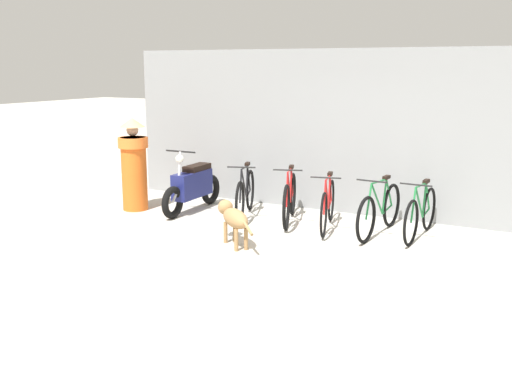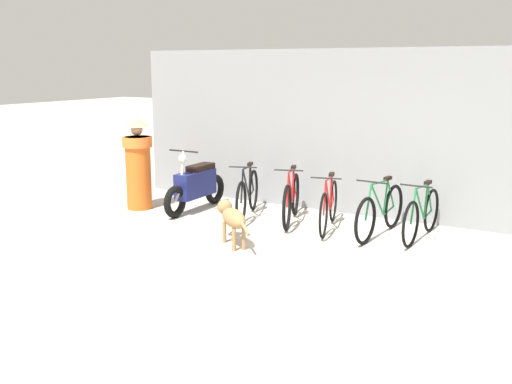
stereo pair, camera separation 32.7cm
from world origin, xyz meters
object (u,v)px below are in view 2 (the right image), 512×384
at_px(bicycle_2, 329,206).
at_px(bicycle_3, 380,212).
at_px(bicycle_1, 291,199).
at_px(motorcycle, 196,186).
at_px(stray_dog, 232,217).
at_px(person_in_robes, 138,163).
at_px(bicycle_4, 422,215).
at_px(bicycle_0, 248,195).

distance_m(bicycle_2, bicycle_3, 0.82).
bearing_deg(bicycle_2, bicycle_1, -112.45).
relative_size(bicycle_2, motorcycle, 0.93).
height_order(stray_dog, person_in_robes, person_in_robes).
xyz_separation_m(bicycle_2, bicycle_3, (0.82, 0.05, -0.00)).
xyz_separation_m(bicycle_1, bicycle_4, (2.10, 0.08, -0.02)).
distance_m(bicycle_3, stray_dog, 2.25).
distance_m(bicycle_2, stray_dog, 1.69).
bearing_deg(bicycle_2, motorcycle, -103.84).
distance_m(bicycle_1, motorcycle, 1.82).
relative_size(motorcycle, stray_dog, 1.82).
height_order(bicycle_0, motorcycle, motorcycle).
distance_m(bicycle_1, stray_dog, 1.56).
xyz_separation_m(bicycle_1, bicycle_2, (0.70, -0.09, -0.01)).
distance_m(bicycle_0, bicycle_2, 1.49).
distance_m(bicycle_4, person_in_robes, 4.94).
relative_size(bicycle_3, bicycle_4, 1.07).
height_order(bicycle_1, motorcycle, motorcycle).
xyz_separation_m(bicycle_0, bicycle_3, (2.31, 0.03, -0.01)).
relative_size(bicycle_3, person_in_robes, 1.09).
height_order(bicycle_4, motorcycle, motorcycle).
relative_size(bicycle_4, motorcycle, 0.93).
xyz_separation_m(stray_dog, person_in_robes, (-2.62, 1.03, 0.42)).
xyz_separation_m(motorcycle, stray_dog, (1.66, -1.42, -0.03)).
bearing_deg(bicycle_4, bicycle_2, -80.67).
bearing_deg(bicycle_1, motorcycle, -104.76).
bearing_deg(bicycle_2, bicycle_0, -105.65).
bearing_deg(motorcycle, person_in_robes, -68.99).
bearing_deg(bicycle_3, bicycle_4, 105.89).
bearing_deg(bicycle_0, person_in_robes, -96.86).
xyz_separation_m(bicycle_3, bicycle_4, (0.59, 0.12, -0.01)).
bearing_deg(bicycle_4, stray_dog, -51.76).
distance_m(stray_dog, person_in_robes, 2.85).
bearing_deg(bicycle_3, bicycle_2, -82.66).
bearing_deg(bicycle_1, bicycle_4, 73.09).
relative_size(bicycle_4, stray_dog, 1.70).
distance_m(bicycle_0, bicycle_1, 0.79).
bearing_deg(bicycle_1, bicycle_2, 63.30).
height_order(bicycle_2, bicycle_4, bicycle_2).
bearing_deg(stray_dog, bicycle_4, -105.06).
bearing_deg(bicycle_3, stray_dog, -43.92).
height_order(bicycle_0, bicycle_1, bicycle_1).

